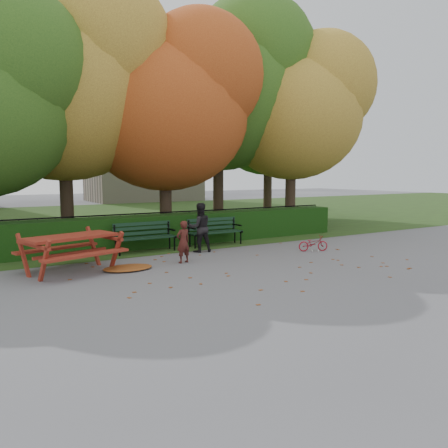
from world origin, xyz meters
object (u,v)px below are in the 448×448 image
tree_b (75,80)px  bench_right (214,229)px  tree_e (301,107)px  picnic_table (71,244)px  tree_g (276,114)px  child (183,242)px  tree_c (176,103)px  bench_left (144,235)px  tree_d (229,85)px  bicycle (313,243)px  adult (200,227)px

tree_b → bench_right: bearing=-40.7°
tree_b → tree_e: tree_b is taller
picnic_table → tree_e: bearing=3.7°
tree_g → child: 13.29m
tree_c → tree_g: (7.50, 3.80, 0.55)m
bench_right → bench_left: bearing=180.0°
tree_g → child: (-9.36, -8.12, -4.82)m
tree_d → bicycle: tree_d is taller
tree_d → bench_left: bearing=-145.7°
tree_g → picnic_table: 15.12m
tree_d → bench_right: (-2.78, -3.53, -5.46)m
bicycle → adult: bearing=83.9°
tree_g → bench_right: size_ratio=4.75×
tree_b → tree_d: 6.37m
tree_e → picnic_table: bearing=-159.9°
picnic_table → adult: 3.97m
bench_left → bicycle: 5.06m
bench_right → tree_d: bearing=51.8°
tree_b → tree_g: 11.19m
tree_c → child: size_ratio=7.23×
tree_g → adult: size_ratio=5.84×
tree_e → tree_g: size_ratio=0.95×
child → tree_c: bearing=-124.0°
tree_g → child: bearing=-139.1°
tree_d → adult: size_ratio=6.54×
picnic_table → tree_b: bearing=58.0°
tree_c → picnic_table: bearing=-139.3°
tree_c → tree_g: bearing=26.9°
tree_b → bench_left: tree_b is taller
tree_e → bench_left: (-7.82, -2.07, -4.56)m
tree_b → adult: size_ratio=6.00×
child → adult: 1.67m
tree_g → picnic_table: size_ratio=3.50×
tree_g → bench_left: 12.37m
tree_e → child: tree_e is taller
bench_right → picnic_table: bearing=-160.7°
bench_right → picnic_table: (-4.87, -1.70, 0.17)m
tree_b → bench_right: size_ratio=4.88×
picnic_table → tree_c: bearing=24.3°
tree_b → bicycle: tree_b is taller
tree_c → bench_right: bearing=-83.3°
picnic_table → child: size_ratio=2.21×
tree_c → tree_g: 8.43m
tree_c → tree_g: size_ratio=0.94×
bench_left → adult: size_ratio=1.23×
picnic_table → adult: bearing=-4.1°
tree_c → bicycle: size_ratio=8.96×
child → adult: adult is taller
tree_e → adult: bearing=-155.5°
tree_b → picnic_table: bearing=-105.6°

